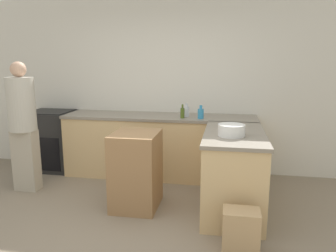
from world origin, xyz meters
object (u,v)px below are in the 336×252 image
(olive_oil_bottle, at_px, (182,113))
(person_by_range, at_px, (23,122))
(range_oven, at_px, (52,140))
(paper_bag, at_px, (241,231))
(mixing_bowl, at_px, (231,130))
(vinegar_bottle_clear, at_px, (186,111))
(island_table, at_px, (136,170))
(dish_soap_bottle, at_px, (201,113))

(olive_oil_bottle, relative_size, person_by_range, 0.11)
(range_oven, relative_size, paper_bag, 2.33)
(mixing_bowl, bearing_deg, person_by_range, 173.84)
(olive_oil_bottle, bearing_deg, range_oven, 175.20)
(range_oven, distance_m, mixing_bowl, 3.12)
(vinegar_bottle_clear, bearing_deg, person_by_range, -157.84)
(mixing_bowl, bearing_deg, range_oven, 157.34)
(paper_bag, bearing_deg, mixing_bowl, 98.85)
(island_table, distance_m, paper_bag, 1.45)
(range_oven, relative_size, mixing_bowl, 3.23)
(island_table, distance_m, olive_oil_bottle, 1.18)
(vinegar_bottle_clear, bearing_deg, olive_oil_bottle, -106.19)
(mixing_bowl, distance_m, olive_oil_bottle, 1.21)
(dish_soap_bottle, relative_size, person_by_range, 0.11)
(mixing_bowl, height_order, vinegar_bottle_clear, vinegar_bottle_clear)
(olive_oil_bottle, height_order, dish_soap_bottle, olive_oil_bottle)
(mixing_bowl, bearing_deg, paper_bag, -81.15)
(vinegar_bottle_clear, distance_m, paper_bag, 2.15)
(range_oven, bearing_deg, person_by_range, -82.16)
(island_table, relative_size, mixing_bowl, 3.12)
(range_oven, xyz_separation_m, person_by_range, (0.12, -0.89, 0.47))
(range_oven, distance_m, olive_oil_bottle, 2.23)
(range_oven, relative_size, person_by_range, 0.55)
(island_table, xyz_separation_m, mixing_bowl, (1.10, -0.05, 0.54))
(range_oven, xyz_separation_m, dish_soap_bottle, (2.42, -0.17, 0.54))
(person_by_range, bearing_deg, paper_bag, -19.47)
(paper_bag, bearing_deg, olive_oil_bottle, 114.72)
(olive_oil_bottle, bearing_deg, island_table, -113.98)
(mixing_bowl, distance_m, dish_soap_bottle, 1.10)
(island_table, bearing_deg, person_by_range, 171.42)
(range_oven, height_order, paper_bag, range_oven)
(island_table, xyz_separation_m, paper_bag, (1.21, -0.75, -0.26))
(range_oven, distance_m, island_table, 2.07)
(island_table, height_order, dish_soap_bottle, dish_soap_bottle)
(person_by_range, bearing_deg, range_oven, 97.84)
(island_table, xyz_separation_m, vinegar_bottle_clear, (0.46, 1.09, 0.56))
(person_by_range, xyz_separation_m, paper_bag, (2.82, -1.00, -0.74))
(mixing_bowl, relative_size, vinegar_bottle_clear, 1.51)
(mixing_bowl, height_order, olive_oil_bottle, olive_oil_bottle)
(island_table, distance_m, person_by_range, 1.70)
(person_by_range, bearing_deg, island_table, -8.58)
(mixing_bowl, relative_size, paper_bag, 0.72)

